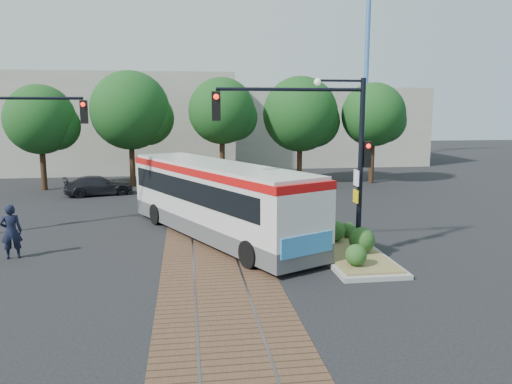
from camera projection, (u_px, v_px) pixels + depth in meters
ground at (214, 254)px, 17.96m from camera, size 120.00×120.00×0.00m
trackbed at (209, 228)px, 21.86m from camera, size 3.60×40.00×0.02m
tree_row at (217, 114)px, 33.36m from camera, size 26.40×5.60×7.67m
warehouses at (189, 124)px, 45.33m from camera, size 40.00×13.00×8.00m
crane at (367, 53)px, 51.84m from camera, size 8.00×0.50×18.00m
city_bus at (216, 196)px, 20.09m from camera, size 7.16×11.18×3.03m
traffic_island at (351, 247)px, 17.69m from camera, size 2.20×5.20×1.13m
signal_pole_main at (327, 139)px, 17.01m from camera, size 5.49×0.46×6.00m
officer at (11, 231)px, 17.34m from camera, size 0.80×0.63×1.93m
parked_car at (99, 185)px, 30.19m from camera, size 4.34×2.68×1.17m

